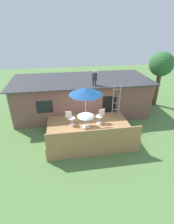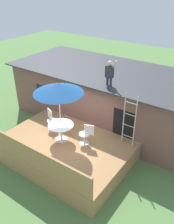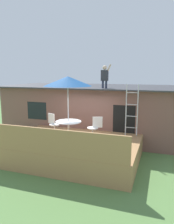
{
  "view_description": "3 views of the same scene",
  "coord_description": "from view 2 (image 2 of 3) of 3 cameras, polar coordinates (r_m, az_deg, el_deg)",
  "views": [
    {
      "loc": [
        -1.58,
        -9.22,
        6.57
      ],
      "look_at": [
        -0.02,
        0.64,
        1.44
      ],
      "focal_mm": 27.85,
      "sensor_mm": 36.0,
      "label": 1
    },
    {
      "loc": [
        5.26,
        -6.02,
        6.7
      ],
      "look_at": [
        0.18,
        1.17,
        1.67
      ],
      "focal_mm": 37.95,
      "sensor_mm": 36.0,
      "label": 2
    },
    {
      "loc": [
        3.31,
        -7.92,
        3.48
      ],
      "look_at": [
        0.34,
        0.61,
        1.84
      ],
      "focal_mm": 34.83,
      "sensor_mm": 36.0,
      "label": 3
    }
  ],
  "objects": [
    {
      "name": "patio_chair_left",
      "position": [
        10.49,
        -8.56,
        -1.91
      ],
      "size": [
        0.59,
        0.44,
        0.92
      ],
      "rotation": [
        0.0,
        0.0,
        -0.41
      ],
      "color": "silver",
      "rests_on": "deck"
    },
    {
      "name": "patio_umbrella",
      "position": [
        8.81,
        -6.91,
        5.72
      ],
      "size": [
        1.9,
        1.9,
        2.54
      ],
      "color": "silver",
      "rests_on": "deck"
    },
    {
      "name": "house",
      "position": [
        12.19,
        5.9,
        3.7
      ],
      "size": [
        10.5,
        4.5,
        2.76
      ],
      "color": "brown",
      "rests_on": "ground"
    },
    {
      "name": "patio_chair_right",
      "position": [
        9.45,
        -0.24,
        -5.43
      ],
      "size": [
        0.6,
        0.44,
        0.92
      ],
      "rotation": [
        0.0,
        0.0,
        -2.78
      ],
      "color": "silver",
      "rests_on": "deck"
    },
    {
      "name": "deck",
      "position": [
        10.18,
        -4.69,
        -8.63
      ],
      "size": [
        5.22,
        3.94,
        0.8
      ],
      "primitive_type": "cube",
      "color": "#A87A4C",
      "rests_on": "ground"
    },
    {
      "name": "patio_table",
      "position": [
        9.66,
        -6.29,
        -3.87
      ],
      "size": [
        1.04,
        1.04,
        0.74
      ],
      "color": "silver",
      "rests_on": "deck"
    },
    {
      "name": "step_ladder",
      "position": [
        9.27,
        10.15,
        -1.98
      ],
      "size": [
        0.52,
        0.04,
        2.2
      ],
      "color": "silver",
      "rests_on": "deck"
    },
    {
      "name": "person_figure",
      "position": [
        9.81,
        5.51,
        9.73
      ],
      "size": [
        0.47,
        0.2,
        1.11
      ],
      "color": "#33384C",
      "rests_on": "house"
    },
    {
      "name": "ground_plane",
      "position": [
        10.43,
        -4.6,
        -10.36
      ],
      "size": [
        40.0,
        40.0,
        0.0
      ],
      "primitive_type": "plane",
      "color": "#567F42"
    },
    {
      "name": "deck_railing",
      "position": [
        8.61,
        -13.18,
        -10.49
      ],
      "size": [
        5.12,
        0.08,
        0.9
      ],
      "primitive_type": "cube",
      "color": "#A87A4C",
      "rests_on": "deck"
    }
  ]
}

